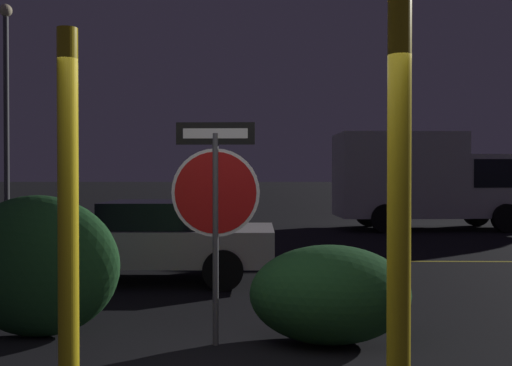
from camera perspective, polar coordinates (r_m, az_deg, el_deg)
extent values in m
cube|color=gold|center=(11.28, 0.19, -7.78)|extent=(35.83, 0.12, 0.01)
cylinder|color=#4C4C51|center=(5.69, -4.07, -5.64)|extent=(0.06, 0.06, 2.10)
cylinder|color=white|center=(5.66, -4.07, -0.98)|extent=(0.88, 0.02, 0.88)
cylinder|color=#B71414|center=(5.66, -4.07, -0.98)|extent=(0.81, 0.03, 0.81)
cube|color=black|center=(5.67, -4.08, 4.96)|extent=(0.78, 0.03, 0.22)
cube|color=white|center=(5.67, -4.08, 4.96)|extent=(0.64, 0.04, 0.10)
cylinder|color=yellow|center=(4.19, -18.27, -3.81)|extent=(0.14, 0.14, 2.71)
cylinder|color=yellow|center=(3.97, 14.11, -2.79)|extent=(0.16, 0.16, 2.89)
ellipsoid|color=#1E4C23|center=(6.42, -21.00, -7.75)|extent=(1.73, 0.71, 1.48)
ellipsoid|color=#1E4C23|center=(5.87, 7.41, -10.96)|extent=(1.62, 1.08, 0.99)
cube|color=silver|center=(9.38, -10.56, -6.03)|extent=(4.00, 1.84, 0.55)
cube|color=black|center=(9.31, -9.85, -3.10)|extent=(1.62, 1.55, 0.42)
cylinder|color=black|center=(8.93, -19.46, -8.19)|extent=(0.60, 0.21, 0.60)
cylinder|color=black|center=(10.52, -16.32, -6.81)|extent=(0.60, 0.21, 0.60)
cylinder|color=black|center=(8.43, -3.31, -8.68)|extent=(0.60, 0.21, 0.60)
cylinder|color=black|center=(10.11, -2.71, -7.09)|extent=(0.60, 0.21, 0.60)
sphere|color=#F4EFCC|center=(9.45, -23.36, -5.87)|extent=(0.14, 0.14, 0.14)
sphere|color=#F4EFCC|center=(10.46, -20.94, -5.21)|extent=(0.14, 0.14, 0.14)
cube|color=silver|center=(19.23, 22.58, -0.25)|extent=(2.39, 2.19, 1.91)
cube|color=black|center=(19.23, 22.58, 0.89)|extent=(2.16, 2.22, 0.84)
cube|color=silver|center=(18.20, 13.95, 0.78)|extent=(3.83, 2.40, 2.57)
cylinder|color=black|center=(20.22, 21.17, -2.83)|extent=(0.85, 0.32, 0.84)
cylinder|color=black|center=(18.29, 23.76, -3.23)|extent=(0.85, 0.32, 0.84)
cylinder|color=black|center=(19.10, 11.17, -3.00)|extent=(0.85, 0.32, 0.84)
cylinder|color=black|center=(17.05, 12.77, -3.47)|extent=(0.85, 0.32, 0.84)
cylinder|color=#4C4C51|center=(19.12, -23.69, 5.47)|extent=(0.16, 0.16, 6.52)
sphere|color=#F9E5B2|center=(19.71, -23.75, 15.52)|extent=(0.39, 0.39, 0.39)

